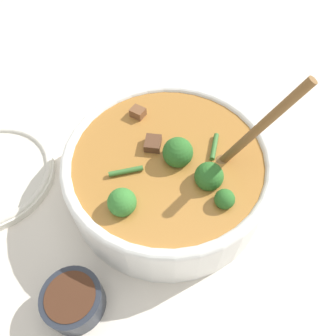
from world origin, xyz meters
The scene contains 3 objects.
ground_plane centered at (0.00, 0.00, 0.00)m, with size 4.00×4.00×0.00m, color silver.
stew_bowl centered at (0.00, 0.00, 0.05)m, with size 0.30×0.30×0.23m.
condiment_bowl centered at (0.18, 0.11, 0.02)m, with size 0.07×0.07×0.04m.
Camera 1 is at (0.12, 0.25, 0.45)m, focal length 35.00 mm.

